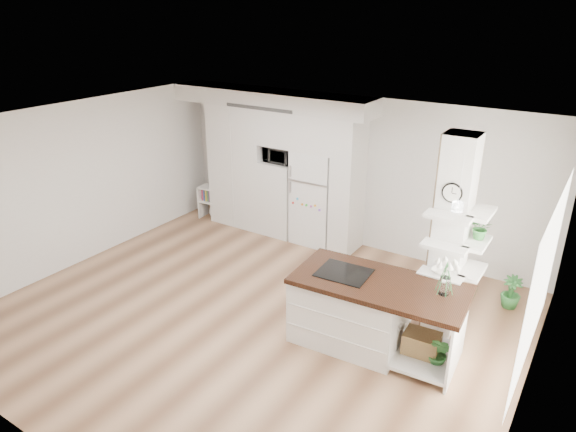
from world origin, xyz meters
name	(u,v)px	position (x,y,z in m)	size (l,w,h in m)	color
floor	(252,317)	(0.00, 0.00, 0.00)	(7.00, 6.00, 0.01)	tan
room	(249,194)	(0.00, 0.00, 1.86)	(7.04, 6.04, 2.72)	white
cabinet_wall	(274,156)	(-1.45, 2.67, 1.51)	(4.00, 0.71, 2.70)	white
refrigerator	(316,197)	(-0.53, 2.68, 0.88)	(0.78, 0.69, 1.75)	white
column	(455,241)	(2.38, 1.13, 1.35)	(0.69, 0.90, 2.70)	silver
window	(542,282)	(3.48, 0.30, 1.50)	(2.40, 2.40, 0.00)	white
pendant_light	(377,196)	(1.70, 0.15, 2.12)	(0.12, 0.12, 0.10)	white
kitchen_island	(359,309)	(1.50, 0.28, 0.50)	(2.19, 1.15, 1.53)	white
bookshelf	(215,205)	(-2.82, 2.50, 0.30)	(0.60, 0.39, 0.68)	white
floor_plant_a	(439,354)	(2.57, 0.26, 0.26)	(0.28, 0.23, 0.51)	#2D7030
floor_plant_b	(511,292)	(3.00, 2.25, 0.25)	(0.28, 0.28, 0.49)	#2D7030
microwave	(280,154)	(-1.27, 2.62, 1.57)	(0.54, 0.37, 0.30)	#2D2D2D
shelf_plant	(481,228)	(2.63, 1.30, 1.52)	(0.27, 0.23, 0.30)	#2D7030
decor_bowl	(440,271)	(2.30, 0.90, 1.00)	(0.22, 0.22, 0.05)	white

